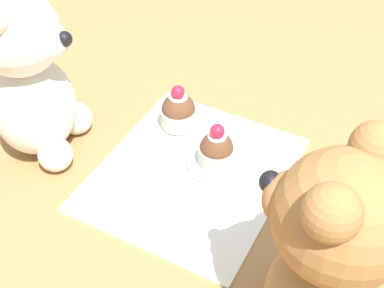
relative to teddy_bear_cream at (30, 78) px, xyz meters
The scene contains 7 objects.
ground_plane 0.25m from the teddy_bear_cream, 78.01° to the right, with size 4.00×4.00×0.00m, color #9E7042.
knitted_placemat 0.25m from the teddy_bear_cream, 78.01° to the right, with size 0.28×0.24×0.01m, color silver.
teddy_bear_cream is the anchor object (origin of this frame).
teddy_bear_tan 0.44m from the teddy_bear_cream, 102.70° to the right, with size 0.13×0.14×0.25m.
cupcake_near_cream_bear 0.21m from the teddy_bear_cream, 50.57° to the right, with size 0.05×0.05×0.07m.
saucer_plate 0.27m from the teddy_bear_cream, 73.03° to the right, with size 0.08×0.08×0.01m, color white.
cupcake_near_tan_bear 0.26m from the teddy_bear_cream, 73.03° to the right, with size 0.05×0.05×0.07m.
Camera 1 is at (-0.44, -0.24, 0.52)m, focal length 50.00 mm.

